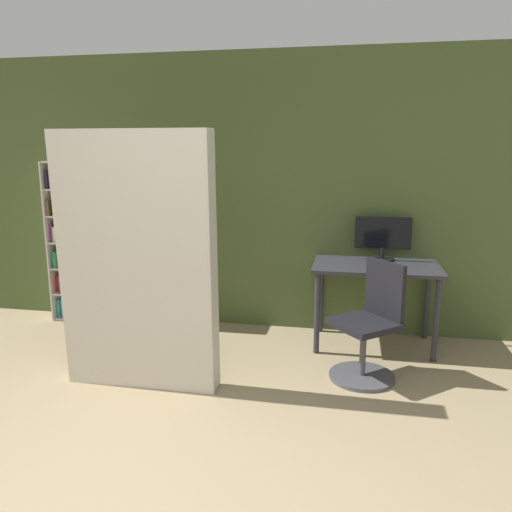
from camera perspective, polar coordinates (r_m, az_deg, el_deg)
wall_back at (r=4.98m, az=-0.66°, el=7.08°), size 8.00×0.06×2.70m
desk at (r=4.64m, az=13.52°, el=-2.29°), size 1.12×0.68×0.77m
monitor at (r=4.78m, az=14.31°, el=2.18°), size 0.52×0.22×0.41m
office_chair at (r=4.06m, az=12.79°, el=-8.47°), size 0.62×0.62×0.93m
bookshelf at (r=5.54m, az=-18.98°, el=1.45°), size 0.88×0.28×1.67m
mattress_near at (r=3.77m, az=-13.35°, el=-0.80°), size 1.17×0.24×1.93m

